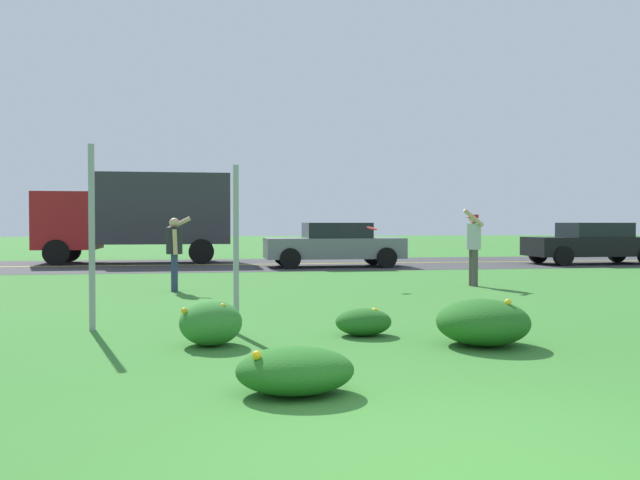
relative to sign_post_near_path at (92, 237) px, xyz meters
name	(u,v)px	position (x,y,z in m)	size (l,w,h in m)	color
ground_plane	(281,294)	(3.05, 4.25, -1.26)	(120.00, 120.00, 0.00)	#387A2D
highway_strip	(249,264)	(3.05, 14.33, -1.26)	(120.00, 7.34, 0.01)	#38383A
highway_center_stripe	(249,264)	(3.05, 14.33, -1.25)	(120.00, 0.16, 0.00)	yellow
daylily_clump_mid_right	(211,323)	(1.57, -1.43, -0.99)	(0.74, 0.82, 0.54)	#337F2D
daylily_clump_front_left	(295,370)	(2.25, -3.92, -1.06)	(1.02, 0.82, 0.41)	#23661E
daylily_clump_near_camera	(483,322)	(4.76, -1.96, -0.98)	(1.10, 1.14, 0.57)	#23661E
daylily_clump_front_right	(364,322)	(3.52, -1.02, -1.08)	(0.73, 0.61, 0.36)	#23661E
sign_post_near_path	(92,237)	(0.00, 0.00, 0.00)	(0.07, 0.10, 2.52)	#93969B
sign_post_by_roadside	(236,250)	(1.91, -0.64, -0.15)	(0.07, 0.10, 2.21)	#93969B
person_thrower_dark_shirt	(175,247)	(0.89, 5.27, -0.33)	(0.52, 0.49, 1.59)	#232328
person_catcher_red_cap_gray_shirt	(473,242)	(7.60, 5.37, -0.25)	(0.50, 0.49, 1.78)	#B2B2B7
frisbee_red	(372,228)	(5.21, 5.37, 0.07)	(0.24, 0.24, 0.11)	red
car_black_leftmost	(592,243)	(14.96, 12.68, -0.52)	(4.50, 2.00, 1.45)	black
car_gray_center_left	(334,244)	(5.75, 12.68, -0.52)	(4.50, 2.00, 1.45)	slate
box_truck_red	(139,213)	(-0.76, 15.98, 0.55)	(6.70, 2.46, 3.20)	maroon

